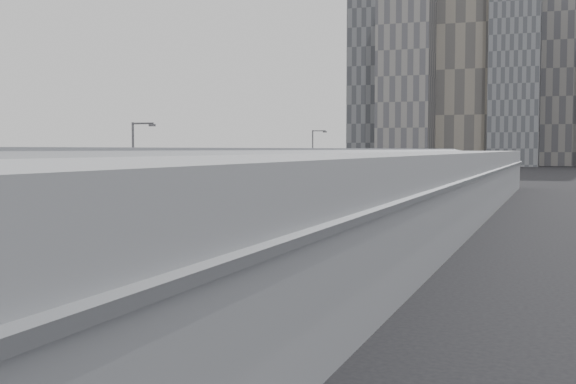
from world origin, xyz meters
The scene contains 18 objects.
sidewalk centered at (9.00, 55.00, 0.06)m, with size 10.00×170.00×0.12m, color gray.
lane_line centered at (-1.50, 55.00, 0.01)m, with size 0.12×160.00×0.02m, color gold.
depot centered at (12.99, 55.00, 3.51)m, with size 12.45×160.40×7.20m.
skyline centered at (-2.90, 324.16, 50.85)m, with size 145.00×64.00×120.00m.
bus_2 centered at (2.24, 35.33, 1.57)m, with size 2.93×12.82×3.73m.
bus_3 centered at (2.60, 48.88, 1.60)m, with size 2.90×13.03×3.79m.
bus_4 centered at (2.62, 63.42, 1.65)m, with size 3.47×13.54×3.92m.
bus_5 centered at (2.78, 76.05, 1.65)m, with size 3.64×13.53×3.91m.
bus_6 centered at (2.54, 91.66, 1.73)m, with size 3.24×14.06×4.09m.
bus_7 centered at (1.69, 105.26, 1.64)m, with size 3.87×13.46×3.88m.
bus_8 centered at (1.97, 116.96, 1.51)m, with size 3.33×12.41×3.58m.
tree_1 centered at (5.60, 28.57, 3.25)m, with size 2.39×2.39×4.45m.
tree_2 centered at (5.98, 55.19, 3.64)m, with size 1.65×1.65×4.51m.
tree_3 centered at (5.46, 80.63, 3.79)m, with size 2.69×2.69×5.14m.
street_lamp_near centered at (-4.68, 43.80, 5.28)m, with size 2.04×0.22×9.17m.
street_lamp_far centered at (-5.02, 87.75, 5.53)m, with size 2.04×0.22×9.65m.
shipping_container centered at (-5.19, 107.58, 1.33)m, with size 2.54×5.44×2.65m, color #133F19.
suv centered at (-4.71, 126.29, 0.76)m, with size 2.54×5.50×1.53m, color black.
Camera 1 is at (25.56, -3.62, 7.12)m, focal length 45.00 mm.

